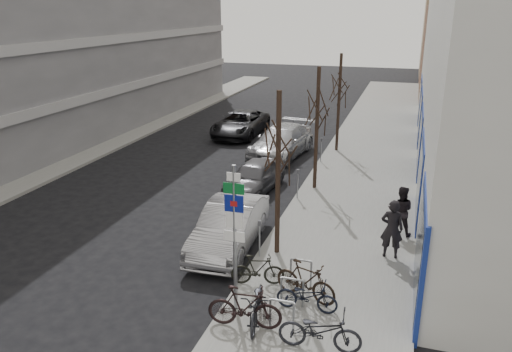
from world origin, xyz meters
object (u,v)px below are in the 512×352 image
Objects in this scene: bike_far_curb at (320,327)px; parked_car_front at (230,226)px; pedestrian_far at (401,210)px; tree_mid at (318,100)px; meter_front at (260,235)px; parked_car_mid at (255,177)px; parked_car_back at (281,142)px; bike_mid_curb at (307,294)px; bike_near_right at (245,307)px; highway_sign_pole at (235,230)px; bike_near_left at (257,302)px; tree_near at (279,136)px; pedestrian_near at (392,229)px; lane_car at (241,124)px; bike_mid_inner at (258,269)px; bike_rack at (292,289)px; meter_mid at (298,181)px; bike_far_inner at (306,280)px; meter_back at (321,147)px; tree_far at (340,80)px.

bike_far_curb is 0.41× the size of parked_car_front.
pedestrian_far reaches higher than parked_car_front.
tree_mid reaches higher than meter_front.
parked_car_mid is 0.73× the size of parked_car_back.
meter_front is 0.31× the size of parked_car_mid.
parked_car_back is (-4.43, 14.36, 0.18)m from bike_mid_curb.
highway_sign_pole is at bearing 28.94° from bike_near_right.
bike_near_left reaches higher than bike_near_right.
highway_sign_pole is 0.73× the size of parked_car_back.
tree_mid is (0.00, 6.50, 0.00)m from tree_near.
lane_car is at bearing -57.72° from pedestrian_near.
highway_sign_pole is at bearing 45.79° from pedestrian_near.
meter_front is at bearing -0.08° from bike_mid_inner.
bike_mid_inner is (-0.55, 1.79, -0.12)m from bike_near_left.
lane_car reaches higher than bike_mid_inner.
bike_rack is 1.15× the size of bike_near_left.
pedestrian_near is (5.29, 0.65, 0.35)m from parked_car_front.
pedestrian_far is at bearing -29.54° from meter_mid.
bike_rack is at bearing -78.20° from meter_mid.
bike_far_inner is 14.47m from parked_car_back.
meter_back is (-0.45, 4.00, -3.19)m from tree_mid.
bike_rack is at bearing -48.52° from parked_car_front.
parked_car_front reaches higher than bike_mid_inner.
tree_near is 3.32× the size of bike_mid_curb.
tree_mid is 11.72m from bike_far_curb.
bike_near_right is 0.34× the size of parked_car_back.
parked_car_mid is (-2.08, 6.07, -0.21)m from meter_front.
bike_far_curb is at bearing -28.23° from bike_near_left.
parked_car_mid is 7.00m from pedestrian_far.
meter_front is at bearing -64.41° from parked_car_mid.
bike_far_curb is at bearing -56.02° from meter_front.
tree_near is 7.00m from parked_car_mid.
highway_sign_pole is 0.76× the size of tree_near.
parked_car_mid is at bearing -40.91° from pedestrian_near.
bike_mid_curb is 15.03m from parked_car_back.
highway_sign_pole is 3.31× the size of meter_back.
tree_near is 4.45m from bike_far_inner.
bike_rack is 4.40m from pedestrian_near.
bike_near_left is 1.24× the size of bike_mid_inner.
bike_mid_inner is (-0.01, -8.64, -3.47)m from tree_mid.
lane_car is (-6.03, 15.63, -0.14)m from meter_front.
parked_car_mid is 0.75× the size of lane_car.
tree_far is 4.62m from parked_car_back.
pedestrian_near is at bearing -67.48° from meter_back.
parked_car_back is 10.96m from pedestrian_far.
bike_rack is 2.92m from meter_front.
bike_mid_curb is (1.63, -9.52, -3.45)m from tree_mid.
bike_near_left is 1.18× the size of bike_mid_curb.
parked_car_back is 3.13× the size of pedestrian_far.
tree_near is 2.80× the size of pedestrian_near.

